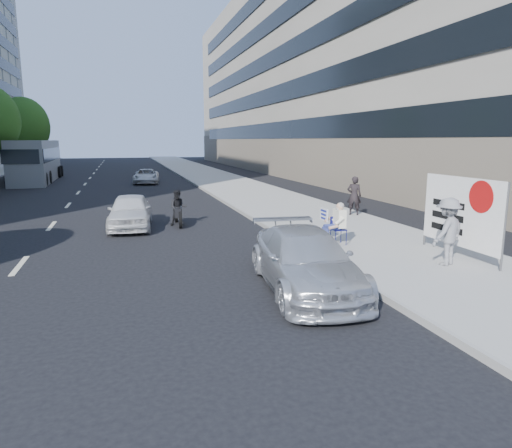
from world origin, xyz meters
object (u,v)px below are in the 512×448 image
object	(u,v)px
jogger	(448,231)
bus	(36,161)
protest_banner	(461,212)
motorcycle	(178,210)
parked_sedan	(305,261)
seated_protester	(335,221)
white_sedan_near	(130,211)
white_sedan_far	(146,176)
pedestrian_woman	(354,196)

from	to	relation	value
jogger	bus	size ratio (longest dim) A/B	0.14
protest_banner	motorcycle	bearing A→B (deg)	131.41
parked_sedan	motorcycle	distance (m)	8.90
seated_protester	parked_sedan	world-z (taller)	seated_protester
motorcycle	bus	xyz separation A→B (m)	(-8.73, 22.97, 1.00)
motorcycle	bus	bearing A→B (deg)	118.19
white_sedan_near	white_sedan_far	distance (m)	18.60
white_sedan_near	bus	bearing A→B (deg)	111.39
jogger	white_sedan_far	world-z (taller)	jogger
parked_sedan	white_sedan_near	xyz separation A→B (m)	(-3.62, 8.70, -0.02)
seated_protester	protest_banner	size ratio (longest dim) A/B	0.43
bus	motorcycle	bearing A→B (deg)	-70.70
protest_banner	white_sedan_far	bearing A→B (deg)	105.07
parked_sedan	protest_banner	bearing A→B (deg)	17.69
seated_protester	jogger	size ratio (longest dim) A/B	0.75
jogger	pedestrian_woman	xyz separation A→B (m)	(1.57, 7.88, -0.04)
protest_banner	white_sedan_far	size ratio (longest dim) A/B	0.76
protest_banner	white_sedan_near	xyz separation A→B (m)	(-8.61, 7.67, -0.75)
seated_protester	motorcycle	distance (m)	6.78
protest_banner	motorcycle	distance (m)	10.28
white_sedan_far	parked_sedan	bearing A→B (deg)	-80.19
seated_protester	bus	world-z (taller)	bus
white_sedan_far	seated_protester	bearing A→B (deg)	-73.99
pedestrian_woman	bus	world-z (taller)	bus
parked_sedan	bus	distance (m)	33.40
jogger	white_sedan_near	world-z (taller)	jogger
seated_protester	parked_sedan	size ratio (longest dim) A/B	0.28
white_sedan_near	white_sedan_far	bearing A→B (deg)	89.89
pedestrian_woman	bus	bearing A→B (deg)	-26.76
seated_protester	white_sedan_far	bearing A→B (deg)	100.53
seated_protester	jogger	bearing A→B (deg)	-59.52
protest_banner	white_sedan_near	bearing A→B (deg)	138.33
seated_protester	motorcycle	size ratio (longest dim) A/B	0.64
jogger	protest_banner	bearing A→B (deg)	-167.98
motorcycle	pedestrian_woman	bearing A→B (deg)	4.24
motorcycle	bus	distance (m)	24.59
seated_protester	white_sedan_far	size ratio (longest dim) A/B	0.33
parked_sedan	white_sedan_near	distance (m)	9.42
pedestrian_woman	bus	size ratio (longest dim) A/B	0.14
seated_protester	jogger	xyz separation A→B (m)	(1.73, -2.94, 0.15)
jogger	white_sedan_near	xyz separation A→B (m)	(-7.73, 8.27, -0.37)
protest_banner	parked_sedan	world-z (taller)	protest_banner
seated_protester	white_sedan_near	world-z (taller)	seated_protester
white_sedan_near	white_sedan_far	world-z (taller)	white_sedan_near
protest_banner	bus	size ratio (longest dim) A/B	0.25
seated_protester	pedestrian_woman	world-z (taller)	pedestrian_woman
protest_banner	bus	xyz separation A→B (m)	(-15.51, 30.65, 0.23)
jogger	protest_banner	world-z (taller)	protest_banner
seated_protester	white_sedan_near	size ratio (longest dim) A/B	0.34
protest_banner	parked_sedan	size ratio (longest dim) A/B	0.66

